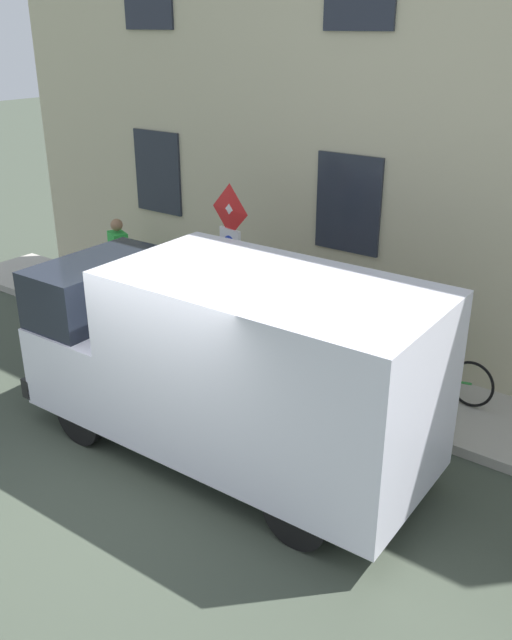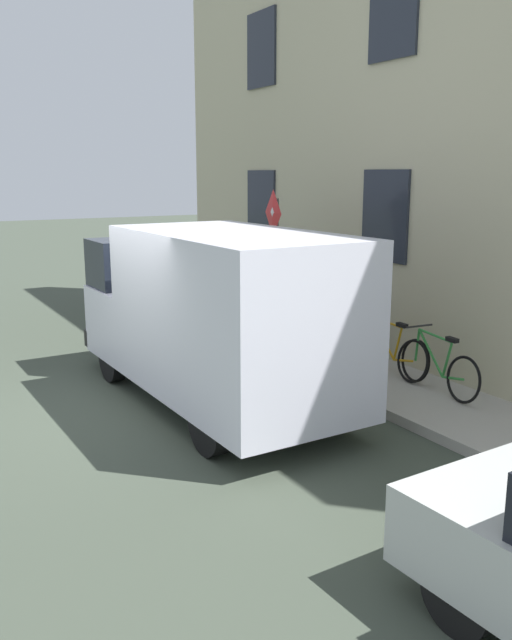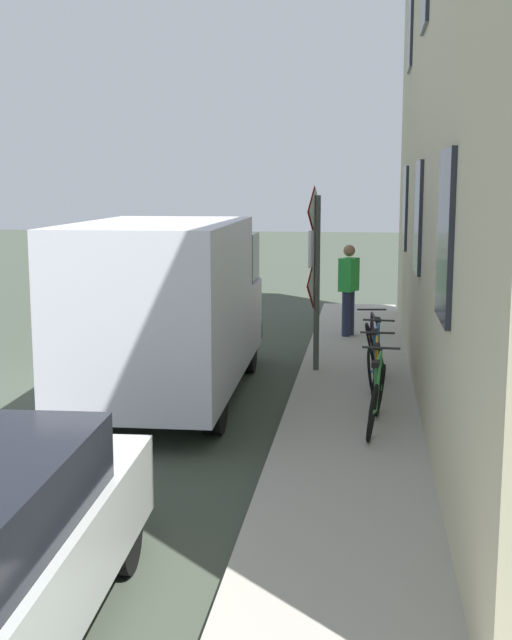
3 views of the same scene
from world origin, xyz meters
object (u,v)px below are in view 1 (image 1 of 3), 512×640
Objects in this scene: sign_post_stacked at (231,258)px; bicycle_orange at (373,350)px; delivery_van at (229,362)px; bicycle_green at (437,369)px; bicycle_blue at (315,333)px; bicycle_black at (263,318)px; pedestrian at (120,261)px.

bicycle_orange is at bearing -64.50° from sign_post_stacked.
bicycle_green is at bearing -119.56° from delivery_van.
delivery_van reaches higher than bicycle_orange.
bicycle_orange is at bearing -174.72° from bicycle_blue.
bicycle_blue and bicycle_black have the same top height.
delivery_van is at bearing 112.51° from bicycle_black.
bicycle_green is 1.04m from bicycle_orange.
sign_post_stacked is 1.88m from bicycle_blue.
pedestrian is at bearing 7.09° from bicycle_orange.
bicycle_green is 2.08m from bicycle_blue.
pedestrian is (-0.48, 6.03, 0.56)m from bicycle_green.
bicycle_green is (0.94, -3.02, -1.33)m from sign_post_stacked.
bicycle_blue is (2.84, 0.54, -0.82)m from delivery_van.
sign_post_stacked is 0.50× the size of delivery_van.
bicycle_green is at bearing -62.13° from pedestrian.
sign_post_stacked is 2.56m from bicycle_orange.
pedestrian is (-0.48, 3.95, 0.56)m from bicycle_blue.
bicycle_black is at bearing -57.38° from pedestrian.
delivery_van is 3.12× the size of bicycle_black.
pedestrian reaches higher than bicycle_blue.
pedestrian reaches higher than bicycle_orange.
bicycle_blue is (0.94, -0.94, -1.33)m from sign_post_stacked.
bicycle_orange is 1.00× the size of bicycle_black.
delivery_van reaches higher than pedestrian.
bicycle_green and bicycle_black have the same top height.
sign_post_stacked reaches higher than bicycle_green.
delivery_van is 3.00m from bicycle_orange.
pedestrian is (2.37, 4.50, -0.26)m from delivery_van.
sign_post_stacked is 3.43m from bicycle_green.
bicycle_green is 1.00× the size of bicycle_blue.
pedestrian reaches higher than bicycle_black.
bicycle_blue is at bearing -44.92° from sign_post_stacked.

